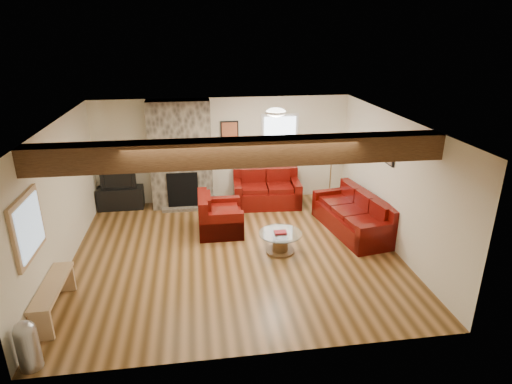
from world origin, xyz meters
TOP-DOWN VIEW (x-y plane):
  - room at (0.00, 0.00)m, footprint 8.00×8.00m
  - oak_beam at (0.00, -1.25)m, footprint 6.00×0.36m
  - chimney_breast at (-1.00, 2.49)m, footprint 1.40×0.67m
  - back_window at (1.35, 2.71)m, footprint 0.90×0.08m
  - hatch_window at (-2.96, -1.50)m, footprint 0.08×1.00m
  - ceiling_dome at (0.90, 0.90)m, footprint 0.40×0.40m
  - artwork_back at (0.15, 2.71)m, footprint 0.42×0.06m
  - artwork_right at (2.96, 0.30)m, footprint 0.06×0.55m
  - sofa_three at (2.48, 0.58)m, footprint 1.19×2.18m
  - loveseat at (0.96, 2.23)m, footprint 1.61×0.99m
  - armchair_red at (-0.22, 0.96)m, footprint 0.89×1.02m
  - coffee_table at (0.83, -0.09)m, footprint 0.81×0.81m
  - tv_cabinet at (-2.45, 2.53)m, footprint 1.03×0.41m
  - television at (-2.45, 2.53)m, footprint 0.80×0.10m
  - floor_lamp at (2.53, 2.29)m, footprint 0.36×0.36m
  - pine_bench at (-2.83, -1.45)m, footprint 0.30×1.30m
  - pedal_bin at (-2.82, -2.55)m, footprint 0.29×0.29m
  - coal_bucket at (-0.40, 2.14)m, footprint 0.34×0.34m

SIDE VIEW (x-z plane):
  - coal_bucket at x=-0.40m, z-range 0.00..0.32m
  - coffee_table at x=0.83m, z-range -0.01..0.41m
  - pine_bench at x=-2.83m, z-range 0.00..0.49m
  - tv_cabinet at x=-2.45m, z-range 0.00..0.51m
  - pedal_bin at x=-2.82m, z-range 0.00..0.68m
  - sofa_three at x=2.48m, z-range 0.00..0.80m
  - armchair_red at x=-0.22m, z-range 0.00..0.82m
  - loveseat at x=0.96m, z-range 0.00..0.83m
  - television at x=-2.45m, z-range 0.51..0.97m
  - floor_lamp at x=2.53m, z-range 0.50..1.92m
  - chimney_breast at x=-1.00m, z-range -0.03..2.47m
  - room at x=0.00m, z-range -2.75..5.25m
  - hatch_window at x=-2.96m, z-range 1.00..1.90m
  - back_window at x=1.35m, z-range 1.00..2.10m
  - artwork_back at x=0.15m, z-range 1.44..1.96m
  - artwork_right at x=2.96m, z-range 1.54..1.96m
  - oak_beam at x=0.00m, z-range 2.12..2.50m
  - ceiling_dome at x=0.90m, z-range 2.35..2.53m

